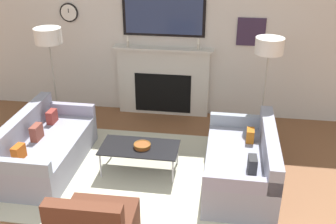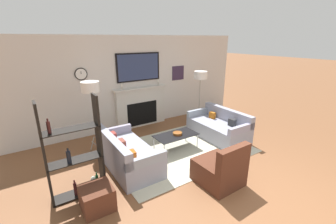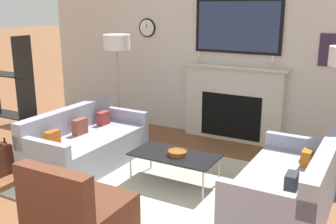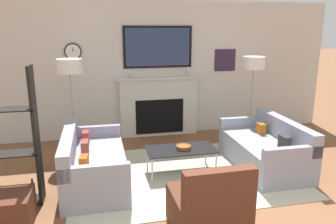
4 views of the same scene
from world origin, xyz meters
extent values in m
cube|color=silver|center=(0.00, 4.57, 1.35)|extent=(7.41, 0.07, 2.70)
cube|color=beige|center=(0.00, 4.46, 0.59)|extent=(1.59, 0.16, 1.17)
cube|color=black|center=(0.00, 4.37, 0.41)|extent=(0.99, 0.01, 0.70)
cube|color=beige|center=(0.00, 4.44, 1.19)|extent=(1.71, 0.22, 0.04)
cylinder|color=#B2AD9E|center=(-0.60, 4.41, 1.26)|extent=(0.04, 0.04, 0.10)
cylinder|color=white|center=(-0.60, 4.41, 1.36)|extent=(0.03, 0.03, 0.09)
cylinder|color=#B2AD9E|center=(0.60, 4.41, 1.26)|extent=(0.04, 0.04, 0.10)
cylinder|color=white|center=(0.60, 4.41, 1.36)|extent=(0.03, 0.03, 0.09)
cube|color=black|center=(0.00, 4.52, 1.81)|extent=(1.38, 0.04, 0.82)
cube|color=navy|center=(0.00, 4.51, 1.81)|extent=(1.29, 0.01, 0.74)
cylinder|color=black|center=(-1.63, 4.52, 1.74)|extent=(0.32, 0.02, 0.32)
cylinder|color=silver|center=(-1.63, 4.51, 1.74)|extent=(0.27, 0.00, 0.27)
cube|color=black|center=(-1.63, 4.51, 1.77)|extent=(0.01, 0.00, 0.07)
cube|color=#33233C|center=(1.44, 4.53, 1.52)|extent=(0.46, 0.02, 0.46)
cube|color=beige|center=(0.00, 2.48, 0.01)|extent=(3.32, 2.35, 0.01)
cube|color=#9092A4|center=(-1.31, 2.48, 0.22)|extent=(0.85, 1.72, 0.43)
cube|color=#9092A4|center=(-1.65, 2.48, 0.60)|extent=(0.16, 1.72, 0.33)
cube|color=#928EA7|center=(-1.31, 3.29, 0.52)|extent=(0.85, 0.10, 0.18)
cube|color=#8E97A5|center=(-1.31, 1.67, 0.52)|extent=(0.85, 0.10, 0.18)
cube|color=maroon|center=(-1.44, 2.98, 0.53)|extent=(0.11, 0.20, 0.19)
cube|color=brown|center=(-1.44, 2.48, 0.54)|extent=(0.11, 0.21, 0.21)
cube|color=#BD5216|center=(-1.44, 1.97, 0.53)|extent=(0.12, 0.20, 0.19)
cube|color=#9092A4|center=(1.31, 2.48, 0.22)|extent=(0.88, 1.67, 0.44)
cube|color=#9092A4|center=(1.66, 2.48, 0.60)|extent=(0.17, 1.66, 0.33)
cube|color=#928FA6|center=(1.31, 1.70, 0.53)|extent=(0.87, 0.11, 0.18)
cube|color=#8D97A5|center=(1.32, 3.26, 0.53)|extent=(0.87, 0.11, 0.18)
cube|color=#2D2D2F|center=(1.44, 2.11, 0.53)|extent=(0.11, 0.19, 0.19)
cube|color=#B56018|center=(1.44, 2.84, 0.52)|extent=(0.11, 0.18, 0.17)
cube|color=#522B1C|center=(-0.14, 1.02, 0.22)|extent=(0.74, 0.80, 0.44)
cube|color=#522B1C|center=(-0.13, 0.70, 0.65)|extent=(0.73, 0.15, 0.43)
cube|color=black|center=(-0.03, 2.56, 0.38)|extent=(1.05, 0.55, 0.02)
cylinder|color=#B7B7BC|center=(-0.51, 2.32, 0.18)|extent=(0.02, 0.02, 0.37)
cylinder|color=#B7B7BC|center=(0.46, 2.32, 0.18)|extent=(0.02, 0.02, 0.37)
cylinder|color=#B7B7BC|center=(-0.51, 2.79, 0.18)|extent=(0.02, 0.02, 0.37)
cylinder|color=#B7B7BC|center=(0.46, 2.79, 0.18)|extent=(0.02, 0.02, 0.37)
cylinder|color=brown|center=(0.01, 2.55, 0.41)|extent=(0.22, 0.22, 0.05)
torus|color=brown|center=(0.01, 2.55, 0.43)|extent=(0.23, 0.23, 0.02)
cylinder|color=#9E998E|center=(-1.55, 3.69, 0.13)|extent=(0.09, 0.23, 0.27)
cylinder|color=#9E998E|center=(-1.73, 3.73, 0.13)|extent=(0.17, 0.19, 0.27)
cylinder|color=#9E998E|center=(-1.68, 3.55, 0.13)|extent=(0.23, 0.07, 0.27)
cylinder|color=#9E998E|center=(-1.65, 3.66, 0.85)|extent=(0.02, 0.02, 1.18)
cylinder|color=white|center=(-1.65, 3.66, 1.56)|extent=(0.42, 0.42, 0.24)
cylinder|color=#9E998E|center=(1.76, 3.69, 0.13)|extent=(0.09, 0.23, 0.27)
cylinder|color=#9E998E|center=(1.57, 3.73, 0.13)|extent=(0.17, 0.19, 0.27)
cylinder|color=#9E998E|center=(1.63, 3.55, 0.13)|extent=(0.23, 0.07, 0.27)
cylinder|color=#9E998E|center=(1.65, 3.66, 0.84)|extent=(0.02, 0.02, 1.17)
cylinder|color=white|center=(1.65, 3.66, 1.54)|extent=(0.41, 0.41, 0.23)
cube|color=black|center=(-1.99, 2.11, 0.87)|extent=(0.04, 0.28, 1.75)
cube|color=black|center=(-2.42, 2.11, 0.03)|extent=(0.89, 0.28, 0.02)
cube|color=black|center=(-2.42, 2.11, 0.67)|extent=(0.89, 0.28, 0.01)
cylinder|color=#194223|center=(-2.10, 2.11, 0.15)|extent=(0.05, 0.05, 0.22)
cylinder|color=#194223|center=(-2.10, 2.11, 0.29)|extent=(0.02, 0.02, 0.06)
ellipsoid|color=silver|center=(-2.15, 2.16, 0.13)|extent=(0.10, 0.10, 0.20)
cylinder|color=#3D1919|center=(-2.48, 2.07, 0.15)|extent=(0.06, 0.06, 0.23)
cube|color=#522B1C|center=(-2.25, 1.58, 0.19)|extent=(0.48, 0.48, 0.39)
camera|label=1|loc=(1.02, -1.91, 3.10)|focal=42.00mm
camera|label=2|loc=(-2.94, -1.51, 2.62)|focal=24.00mm
camera|label=3|loc=(2.07, -1.35, 2.12)|focal=42.00mm
camera|label=4|loc=(-1.23, -1.98, 2.16)|focal=35.00mm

